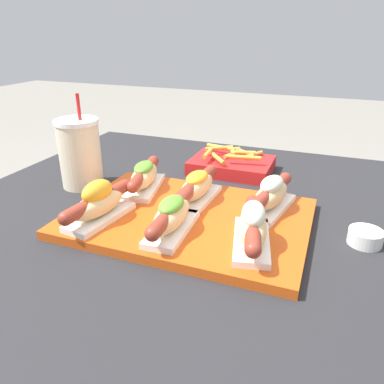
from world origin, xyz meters
name	(u,v)px	position (x,y,z in m)	size (l,w,h in m)	color
patio_table	(201,348)	(0.00, 0.00, 0.35)	(1.14, 1.08, 0.70)	#232326
serving_tray	(188,218)	(-0.03, -0.02, 0.71)	(0.47, 0.33, 0.02)	#CC4C14
hot_dog_0	(99,203)	(-0.18, -0.10, 0.75)	(0.08, 0.19, 0.08)	white
hot_dog_1	(172,215)	(-0.03, -0.09, 0.75)	(0.07, 0.19, 0.07)	white
hot_dog_2	(253,226)	(0.12, -0.08, 0.75)	(0.09, 0.19, 0.08)	white
hot_dog_3	(144,176)	(-0.17, 0.06, 0.75)	(0.09, 0.19, 0.07)	white
hot_dog_4	(197,187)	(-0.03, 0.05, 0.75)	(0.07, 0.19, 0.07)	white
hot_dog_5	(271,195)	(0.12, 0.06, 0.75)	(0.09, 0.19, 0.07)	white
sauce_bowl	(365,236)	(0.30, 0.02, 0.72)	(0.06, 0.06, 0.03)	silver
drink_cup	(80,153)	(-0.34, 0.07, 0.78)	(0.10, 0.10, 0.23)	beige
fries_basket	(232,164)	(-0.02, 0.30, 0.72)	(0.21, 0.15, 0.06)	red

